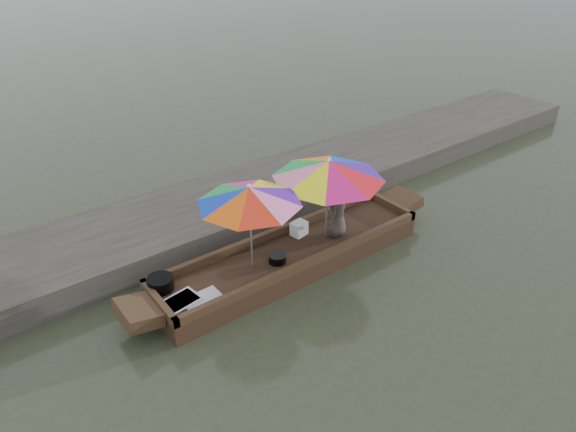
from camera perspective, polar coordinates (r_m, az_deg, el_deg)
water at (r=9.24m, az=0.37°, el=-5.60°), size 80.00×80.00×0.00m
dock at (r=10.67m, az=-6.80°, el=1.09°), size 22.00×2.20×0.50m
boat_hull at (r=9.14m, az=0.38°, el=-4.72°), size 5.10×1.20×0.35m
cooking_pot at (r=8.34m, az=-13.99°, el=-7.29°), size 0.41×0.41×0.22m
tray_crayfish at (r=8.00m, az=-11.85°, el=-9.43°), size 0.64×0.49×0.09m
tray_scallop at (r=8.00m, az=-9.41°, el=-9.27°), size 0.60×0.42×0.06m
charcoal_grill at (r=8.72m, az=-1.18°, el=-4.73°), size 0.30×0.30×0.14m
supply_bag at (r=9.40m, az=1.23°, el=-1.40°), size 0.32×0.27×0.26m
vendor at (r=9.26m, az=5.62°, el=0.54°), size 0.57×0.48×0.99m
umbrella_bow at (r=8.23m, az=-4.17°, el=-1.28°), size 1.69×1.69×1.55m
umbrella_stern at (r=9.07m, az=4.40°, el=1.95°), size 2.02×2.02×1.55m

